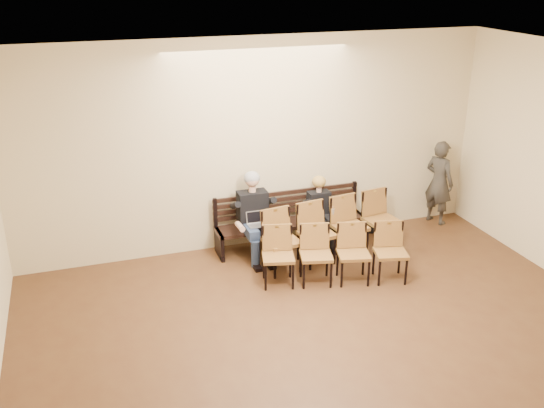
# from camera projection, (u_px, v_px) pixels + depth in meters

# --- Properties ---
(room_walls) EXTENTS (8.02, 10.01, 3.51)m
(room_walls) POSITION_uv_depth(u_px,v_px,m) (384.00, 183.00, 5.94)
(room_walls) COLOR beige
(room_walls) RESTS_ON ground
(bench) EXTENTS (2.60, 0.90, 0.45)m
(bench) POSITION_uv_depth(u_px,v_px,m) (291.00, 234.00, 10.34)
(bench) COLOR black
(bench) RESTS_ON ground
(seated_man) EXTENTS (0.60, 0.83, 1.44)m
(seated_man) POSITION_uv_depth(u_px,v_px,m) (254.00, 215.00, 9.85)
(seated_man) COLOR black
(seated_man) RESTS_ON ground
(seated_woman) EXTENTS (0.46, 0.64, 1.08)m
(seated_woman) POSITION_uv_depth(u_px,v_px,m) (321.00, 216.00, 10.26)
(seated_woman) COLOR black
(seated_woman) RESTS_ON ground
(laptop) EXTENTS (0.34, 0.30, 0.22)m
(laptop) POSITION_uv_depth(u_px,v_px,m) (258.00, 228.00, 9.74)
(laptop) COLOR #B8B9BD
(laptop) RESTS_ON bench
(water_bottle) EXTENTS (0.08, 0.08, 0.25)m
(water_bottle) POSITION_uv_depth(u_px,v_px,m) (332.00, 220.00, 10.02)
(water_bottle) COLOR silver
(water_bottle) RESTS_ON bench
(bag) EXTENTS (0.45, 0.37, 0.29)m
(bag) POSITION_uv_depth(u_px,v_px,m) (376.00, 223.00, 10.95)
(bag) COLOR black
(bag) RESTS_ON ground
(passerby) EXTENTS (0.65, 0.77, 1.81)m
(passerby) POSITION_uv_depth(u_px,v_px,m) (440.00, 176.00, 11.04)
(passerby) COLOR #332F29
(passerby) RESTS_ON ground
(chair_row_front) EXTENTS (2.45, 0.86, 0.98)m
(chair_row_front) POSITION_uv_depth(u_px,v_px,m) (333.00, 231.00, 9.81)
(chair_row_front) COLOR olive
(chair_row_front) RESTS_ON ground
(chair_row_back) EXTENTS (2.23, 1.00, 0.90)m
(chair_row_back) POSITION_uv_depth(u_px,v_px,m) (335.00, 255.00, 9.10)
(chair_row_back) COLOR olive
(chair_row_back) RESTS_ON ground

